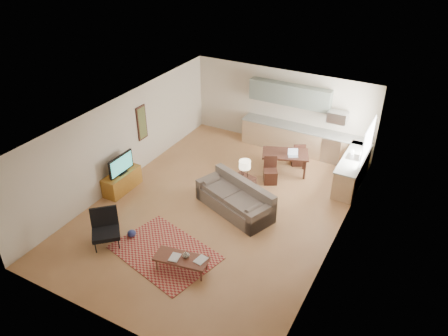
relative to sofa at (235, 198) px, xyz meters
The scene contains 25 objects.
room 1.03m from the sofa, 165.03° to the right, with size 9.00×9.00×9.00m.
kitchen_counter_back 4.09m from the sofa, 83.42° to the left, with size 4.26×0.64×0.92m, color tan, non-canonical shape.
kitchen_counter_right 3.82m from the sofa, 49.10° to the left, with size 0.64×2.26×0.92m, color tan, non-canonical shape.
kitchen_range 4.36m from the sofa, 68.89° to the left, with size 0.62×0.62×0.90m, color #A5A8AD.
kitchen_microwave 4.52m from the sofa, 68.99° to the left, with size 0.62×0.40×0.35m, color #A5A8AD.
upper_cabinets 4.49m from the sofa, 91.78° to the left, with size 2.80×0.34×0.70m, color slate.
window_right 4.18m from the sofa, 45.86° to the left, with size 0.02×1.40×1.05m, color white.
wall_art_left 3.89m from the sofa, 167.84° to the left, with size 0.06×0.42×1.10m, color olive, non-canonical shape.
triptych 4.58m from the sofa, 96.95° to the left, with size 1.70×0.04×0.50m, color beige, non-canonical shape.
rug 2.51m from the sofa, 106.38° to the right, with size 2.48×1.72×0.02m, color maroon.
sofa is the anchor object (origin of this frame).
coffee_table 2.68m from the sofa, 90.11° to the right, with size 1.26×0.50×0.38m, color #54291C, non-canonical shape.
book_a 2.78m from the sofa, 95.03° to the right, with size 0.27×0.33×0.03m, color maroon.
book_b 2.54m from the sofa, 82.68° to the right, with size 0.27×0.34×0.02m, color navy.
vase 2.61m from the sofa, 88.14° to the right, with size 0.17×0.17×0.17m, color black.
armchair 3.52m from the sofa, 127.84° to the right, with size 0.78×0.78×0.89m, color black, non-canonical shape.
tv_credenza 3.48m from the sofa, 168.92° to the right, with size 0.49×1.27×0.59m, color #905D1D, non-canonical shape.
tv 3.46m from the sofa, 168.76° to the right, with size 0.10×0.98×0.59m, color black, non-canonical shape.
console_table 0.73m from the sofa, 94.53° to the left, with size 0.58×0.39×0.68m, color #341A13, non-canonical shape.
table_lamp 0.90m from the sofa, 94.53° to the left, with size 0.33×0.33×0.54m, color beige, non-canonical shape.
dining_table 2.57m from the sofa, 79.14° to the left, with size 1.42×0.81×0.72m, color #341A13, non-canonical shape.
dining_chair_near 1.82m from the sofa, 80.11° to the left, with size 0.40×0.42×0.83m, color #341A13, non-canonical shape.
dining_chair_far 3.31m from the sofa, 78.61° to the left, with size 0.39×0.41×0.82m, color #341A13, non-canonical shape.
laptop 2.58m from the sofa, 72.45° to the left, with size 0.30×0.23×0.23m, color #A5A8AD, non-canonical shape.
soap_bottle 3.91m from the sofa, 51.67° to the left, with size 0.09×0.09×0.19m, color beige.
Camera 1 is at (4.86, -8.71, 7.30)m, focal length 35.00 mm.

